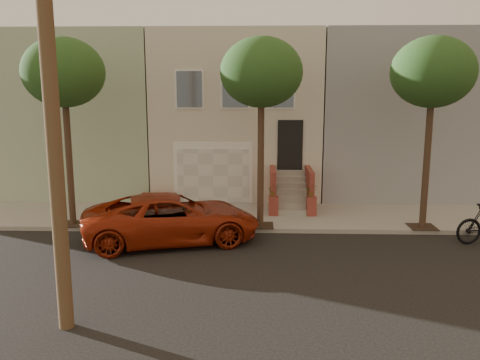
{
  "coord_description": "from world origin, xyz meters",
  "views": [
    {
      "loc": [
        0.84,
        -12.35,
        4.79
      ],
      "look_at": [
        0.33,
        3.0,
        1.91
      ],
      "focal_mm": 36.67,
      "sensor_mm": 36.0,
      "label": 1
    }
  ],
  "objects": [
    {
      "name": "house_row",
      "position": [
        0.0,
        11.19,
        3.64
      ],
      "size": [
        33.1,
        11.7,
        7.0
      ],
      "color": "beige",
      "rests_on": "sidewalk"
    },
    {
      "name": "tree_left",
      "position": [
        -5.5,
        3.9,
        5.26
      ],
      "size": [
        2.7,
        2.57,
        6.3
      ],
      "color": "#2D2116",
      "rests_on": "sidewalk"
    },
    {
      "name": "tree_right",
      "position": [
        6.5,
        3.9,
        5.26
      ],
      "size": [
        2.7,
        2.57,
        6.3
      ],
      "color": "#2D2116",
      "rests_on": "sidewalk"
    },
    {
      "name": "tree_mid",
      "position": [
        1.0,
        3.9,
        5.26
      ],
      "size": [
        2.7,
        2.57,
        6.3
      ],
      "color": "#2D2116",
      "rests_on": "sidewalk"
    },
    {
      "name": "ground",
      "position": [
        0.0,
        0.0,
        0.0
      ],
      "size": [
        90.0,
        90.0,
        0.0
      ],
      "primitive_type": "plane",
      "color": "black",
      "rests_on": "ground"
    },
    {
      "name": "sidewalk",
      "position": [
        0.0,
        5.35,
        0.07
      ],
      "size": [
        40.0,
        3.7,
        0.15
      ],
      "primitive_type": "cube",
      "color": "gray",
      "rests_on": "ground"
    },
    {
      "name": "pickup_truck",
      "position": [
        -1.79,
        2.48,
        0.76
      ],
      "size": [
        5.96,
        3.89,
        1.52
      ],
      "primitive_type": "imported",
      "rotation": [
        0.0,
        0.0,
        1.84
      ],
      "color": "#9A250E",
      "rests_on": "ground"
    }
  ]
}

